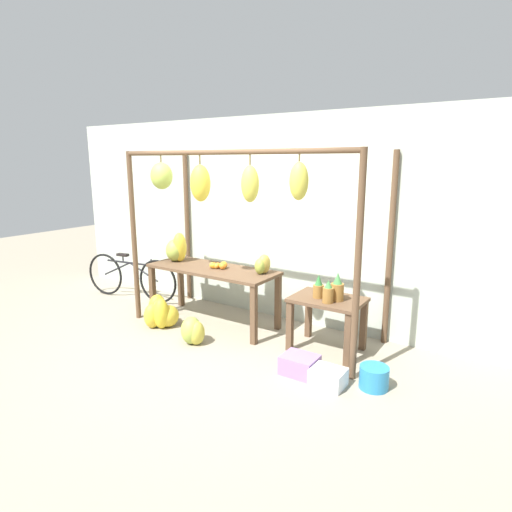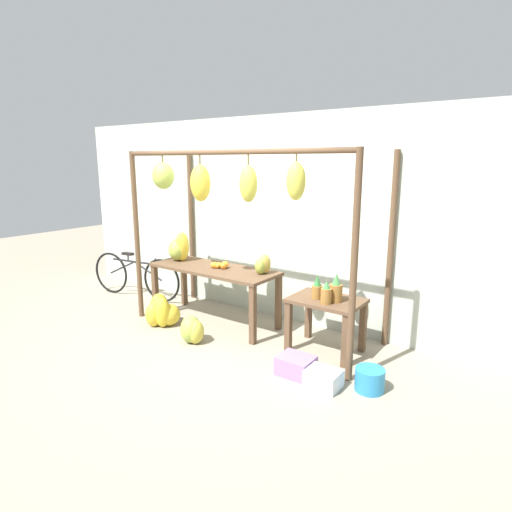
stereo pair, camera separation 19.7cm
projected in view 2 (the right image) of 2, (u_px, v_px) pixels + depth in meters
ground_plane at (216, 348)px, 5.11m from camera, size 20.00×20.00×0.00m
shop_wall_back at (279, 220)px, 5.91m from camera, size 8.00×0.08×2.80m
stall_awning at (227, 201)px, 5.12m from camera, size 3.27×1.24×2.32m
display_table_main at (214, 275)px, 5.81m from camera, size 1.83×0.68×0.78m
display_table_side at (326, 311)px, 4.94m from camera, size 0.82×0.59×0.64m
banana_pile_on_table at (179, 249)px, 6.17m from camera, size 0.37×0.38×0.42m
orange_pile at (220, 265)px, 5.74m from camera, size 0.24×0.17×0.10m
pineapple_cluster at (330, 290)px, 4.81m from camera, size 0.36×0.30×0.32m
banana_pile_ground_left at (162, 312)px, 5.79m from camera, size 0.47×0.46×0.43m
banana_pile_ground_right at (192, 330)px, 5.24m from camera, size 0.37×0.37×0.34m
fruit_crate_white at (296, 366)px, 4.46m from camera, size 0.36×0.30×0.20m
blue_bucket at (370, 380)px, 4.15m from camera, size 0.29×0.29×0.23m
parked_bicycle at (135, 276)px, 6.97m from camera, size 1.75×0.30×0.74m
papaya_pile at (263, 265)px, 5.45m from camera, size 0.22×0.27×0.25m
fruit_crate_purple at (323, 379)px, 4.21m from camera, size 0.33×0.27×0.18m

